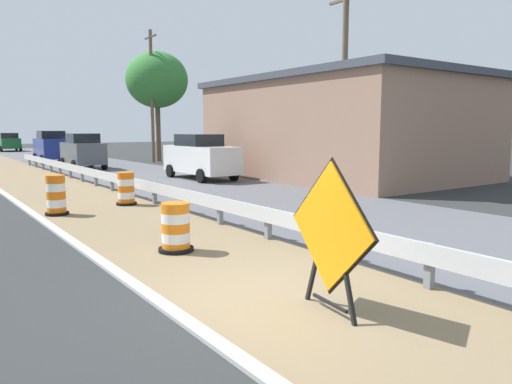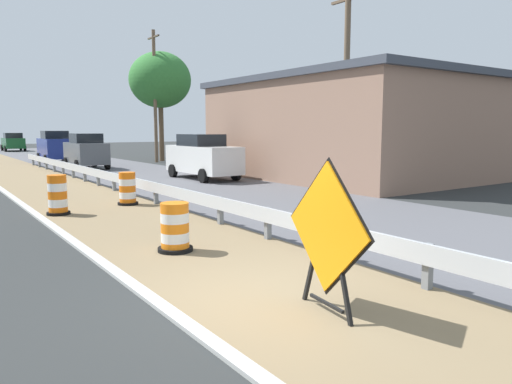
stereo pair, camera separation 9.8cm
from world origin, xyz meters
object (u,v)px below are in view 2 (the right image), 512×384
Objects in this scene: traffic_barrel_close at (58,197)px; car_distant_a at (68,144)px; car_mid_far_lane at (53,143)px; utility_pole_near at (346,85)px; car_trailing_near_lane at (203,157)px; warning_sign_diamond at (327,232)px; traffic_barrel_mid at (128,190)px; car_lead_far_lane at (55,147)px; car_trailing_far_lane at (86,151)px; utility_pole_mid at (155,95)px; traffic_barrel_nearest at (175,230)px; car_lead_near_lane at (13,142)px.

car_distant_a is at bearing 75.78° from traffic_barrel_close.
utility_pole_near reaches higher than car_mid_far_lane.
car_trailing_near_lane is at bearing -2.34° from car_mid_far_lane.
traffic_barrel_mid is at bearing -88.33° from warning_sign_diamond.
warning_sign_diamond is 32.58m from car_lead_far_lane.
utility_pole_near reaches higher than warning_sign_diamond.
car_trailing_far_lane is at bearing 110.77° from utility_pole_near.
traffic_barrel_mid is 0.22× the size of car_trailing_near_lane.
car_mid_far_lane is at bearing 98.06° from utility_pole_mid.
car_trailing_near_lane reaches higher than traffic_barrel_mid.
car_mid_far_lane is at bearing 78.00° from traffic_barrel_close.
traffic_barrel_mid is (2.24, 0.63, -0.04)m from traffic_barrel_close.
utility_pole_mid is at bearing -122.89° from car_lead_far_lane.
utility_pole_near is (10.00, 9.64, 3.05)m from warning_sign_diamond.
car_distant_a is at bearing 79.18° from traffic_barrel_nearest.
car_trailing_near_lane is 1.06× the size of car_distant_a.
traffic_barrel_nearest is 12.23m from utility_pole_near.
car_mid_far_lane is 20.25m from utility_pole_mid.
car_trailing_near_lane is at bearing -105.66° from warning_sign_diamond.
car_lead_far_lane is 0.47× the size of utility_pole_mid.
car_lead_far_lane is at bearing 3.58° from car_trailing_far_lane.
car_trailing_far_lane reaches higher than car_lead_near_lane.
car_trailing_far_lane is 17.13m from utility_pole_near.
traffic_barrel_nearest is 49.93m from car_lead_near_lane.
utility_pole_near is at bearing -128.36° from warning_sign_diamond.
traffic_barrel_mid is 0.23× the size of car_distant_a.
car_distant_a is (6.98, 41.75, -0.07)m from warning_sign_diamond.
car_mid_far_lane is (0.06, 31.88, -0.07)m from car_trailing_near_lane.
traffic_barrel_nearest is 44.45m from car_mid_far_lane.
traffic_barrel_close is (-1.15, 9.66, -0.56)m from warning_sign_diamond.
car_trailing_near_lane is 0.60× the size of utility_pole_near.
traffic_barrel_close reaches higher than traffic_barrel_mid.
utility_pole_mid is at bearing 64.15° from traffic_barrel_mid.
car_trailing_near_lane reaches higher than car_lead_near_lane.
car_trailing_far_lane is at bearing -179.25° from car_lead_near_lane.
traffic_barrel_nearest is at bearing -11.56° from car_mid_far_lane.
utility_pole_near is at bearing 2.29° from car_mid_far_lane.
warning_sign_diamond is at bearing -109.10° from utility_pole_mid.
car_trailing_far_lane is (4.02, 25.40, -0.01)m from warning_sign_diamond.
car_trailing_far_lane is 7.40m from utility_pole_mid.
utility_pole_near reaches higher than car_lead_far_lane.
car_trailing_near_lane is (2.76, -37.77, 0.08)m from car_lead_near_lane.
traffic_barrel_mid is at bearing -11.13° from car_mid_far_lane.
traffic_barrel_nearest is at bearing -80.67° from traffic_barrel_close.
traffic_barrel_mid is 15.41m from car_trailing_far_lane.
traffic_barrel_mid is at bearing -115.85° from utility_pole_mid.
utility_pole_mid reaches higher than car_mid_far_lane.
utility_pole_mid is at bearing -101.41° from warning_sign_diamond.
car_lead_far_lane is 1.02× the size of car_trailing_far_lane.
utility_pole_near is (10.23, 5.59, 3.69)m from traffic_barrel_nearest.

